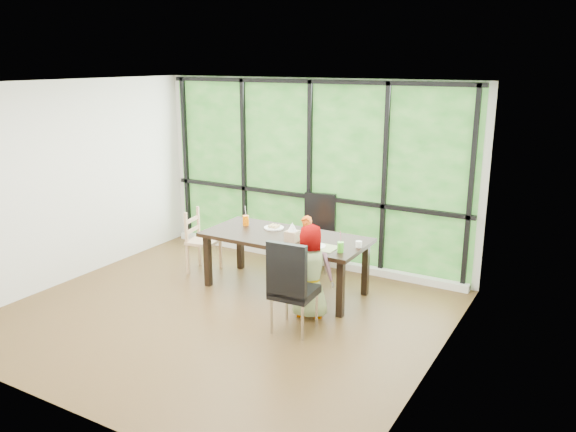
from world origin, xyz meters
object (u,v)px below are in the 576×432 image
object	(u,v)px
chair_end_beech	(204,241)
chair_window_leather	(316,233)
tissue_box	(292,236)
orange_cup	(246,220)
child_toddler	(306,247)
dining_table	(285,263)
chair_interior_leather	(294,285)
plate_near	(316,246)
child_older	(309,271)
white_mug	(359,244)
green_cup	(340,247)
plate_far	(274,228)

from	to	relation	value
chair_end_beech	chair_window_leather	bearing A→B (deg)	-67.05
chair_window_leather	tissue_box	bearing A→B (deg)	-90.49
chair_end_beech	orange_cup	world-z (taller)	chair_end_beech
chair_end_beech	child_toddler	xyz separation A→B (m)	(1.36, 0.55, -0.02)
dining_table	child_toddler	bearing A→B (deg)	90.00
chair_interior_leather	tissue_box	distance (m)	0.98
plate_near	orange_cup	xyz separation A→B (m)	(-1.26, 0.36, 0.06)
child_toddler	child_older	distance (m)	1.29
chair_window_leather	white_mug	xyz separation A→B (m)	(1.03, -0.89, 0.25)
white_mug	dining_table	bearing A→B (deg)	-178.30
chair_interior_leather	child_older	world-z (taller)	child_older
dining_table	orange_cup	size ratio (longest dim) A/B	15.93
orange_cup	white_mug	world-z (taller)	orange_cup
dining_table	child_older	xyz separation A→B (m)	(0.63, -0.54, 0.19)
plate_near	tissue_box	world-z (taller)	tissue_box
chair_end_beech	tissue_box	xyz separation A→B (m)	(1.55, -0.18, 0.37)
chair_end_beech	orange_cup	size ratio (longest dim) A/B	6.69
chair_interior_leather	chair_end_beech	size ratio (longest dim) A/B	1.20
dining_table	chair_interior_leather	distance (m)	1.18
green_cup	child_toddler	bearing A→B (deg)	137.38
chair_end_beech	orange_cup	bearing A→B (deg)	-90.18
plate_far	orange_cup	world-z (taller)	orange_cup
plate_far	green_cup	bearing A→B (deg)	-20.79
child_toddler	white_mug	world-z (taller)	child_toddler
chair_interior_leather	plate_near	world-z (taller)	chair_interior_leather
chair_window_leather	child_older	distance (m)	1.60
plate_far	tissue_box	size ratio (longest dim) A/B	1.74
green_cup	tissue_box	distance (m)	0.71
plate_near	white_mug	distance (m)	0.52
chair_interior_leather	chair_end_beech	xyz separation A→B (m)	(-2.03, 0.99, -0.09)
dining_table	green_cup	size ratio (longest dim) A/B	17.42
orange_cup	green_cup	distance (m)	1.65
dining_table	orange_cup	world-z (taller)	orange_cup
plate_far	tissue_box	distance (m)	0.61
dining_table	plate_far	size ratio (longest dim) A/B	8.01
tissue_box	chair_interior_leather	bearing A→B (deg)	-59.21
chair_interior_leather	green_cup	bearing A→B (deg)	-110.57
chair_end_beech	plate_far	xyz separation A→B (m)	(1.07, 0.18, 0.31)
child_toddler	chair_end_beech	bearing A→B (deg)	-151.08
chair_window_leather	green_cup	world-z (taller)	chair_window_leather
plate_near	white_mug	xyz separation A→B (m)	(0.46, 0.24, 0.03)
plate_far	child_older	bearing A→B (deg)	-38.94
chair_window_leather	tissue_box	xyz separation A→B (m)	(0.21, -1.08, 0.28)
dining_table	plate_near	bearing A→B (deg)	-21.10
chair_interior_leather	chair_window_leather	bearing A→B (deg)	-73.27
plate_near	green_cup	size ratio (longest dim) A/B	2.05
dining_table	tissue_box	xyz separation A→B (m)	(0.19, -0.15, 0.44)
plate_far	tissue_box	bearing A→B (deg)	-36.55
green_cup	white_mug	world-z (taller)	green_cup
chair_window_leather	plate_near	size ratio (longest dim) A/B	4.29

